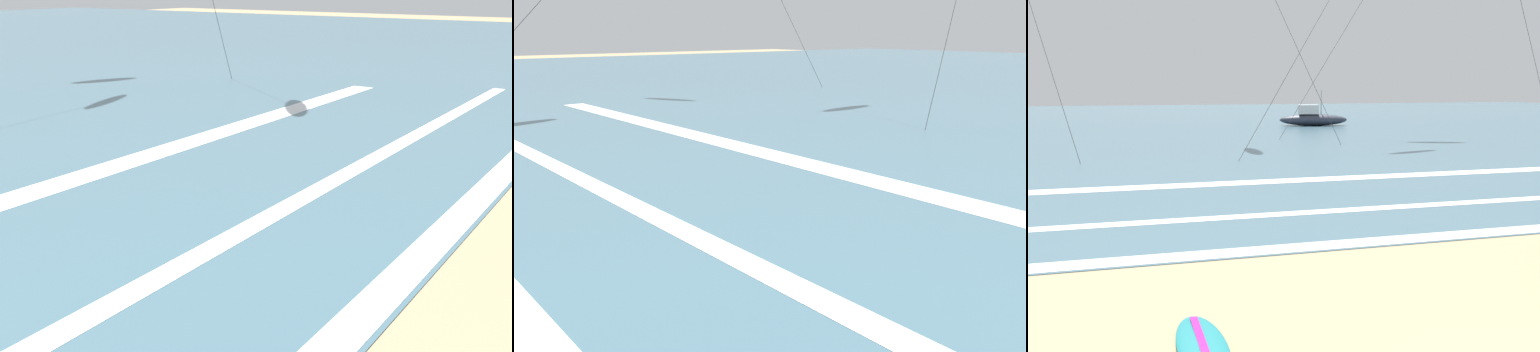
% 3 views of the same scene
% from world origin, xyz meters
% --- Properties ---
extents(wave_foam_mid_break, '(40.28, 0.52, 0.01)m').
position_xyz_m(wave_foam_mid_break, '(0.87, 10.93, 0.01)').
color(wave_foam_mid_break, white).
rests_on(wave_foam_mid_break, ocean_surface).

